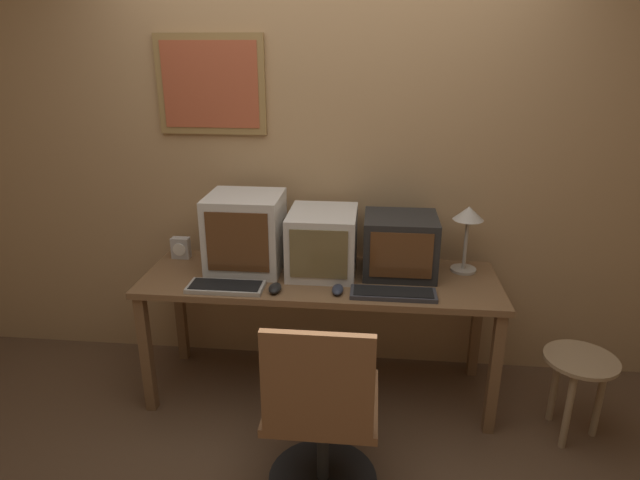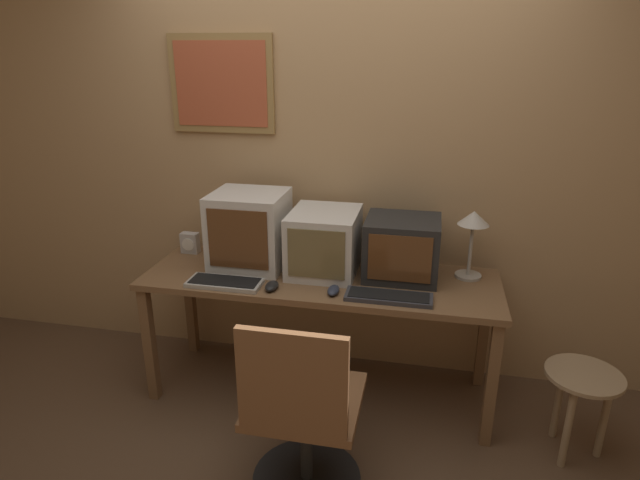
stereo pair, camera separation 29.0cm
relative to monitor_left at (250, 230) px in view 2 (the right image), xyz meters
name	(u,v)px [view 2 (the right image)]	position (x,y,z in m)	size (l,w,h in m)	color
wall_back	(333,163)	(0.42, 0.33, 0.34)	(8.00, 0.08, 2.60)	tan
desk	(320,290)	(0.43, -0.08, -0.30)	(1.97, 0.64, 0.74)	brown
monitor_left	(250,230)	(0.00, 0.00, 0.00)	(0.41, 0.39, 0.44)	beige
monitor_center	(324,242)	(0.44, 0.01, -0.04)	(0.37, 0.43, 0.35)	beige
monitor_right	(402,248)	(0.87, 0.03, -0.05)	(0.40, 0.37, 0.33)	black
keyboard_main	(225,283)	(-0.05, -0.29, -0.21)	(0.40, 0.17, 0.03)	#A8A399
keyboard_side	(389,297)	(0.83, -0.29, -0.21)	(0.44, 0.15, 0.03)	#333338
mouse_near_keyboard	(272,286)	(0.22, -0.30, -0.20)	(0.07, 0.12, 0.04)	black
mouse_far_corner	(333,290)	(0.54, -0.28, -0.20)	(0.06, 0.12, 0.04)	#282D3D
desk_clock	(190,243)	(-0.43, 0.11, -0.15)	(0.11, 0.06, 0.13)	#B7B2AD
desk_lamp	(473,227)	(1.24, 0.09, 0.08)	(0.17, 0.17, 0.38)	#B2A899
office_chair	(303,421)	(0.52, -0.87, -0.57)	(0.52, 0.52, 0.93)	black
side_stool	(581,391)	(1.79, -0.33, -0.60)	(0.36, 0.36, 0.47)	#9E7F5B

